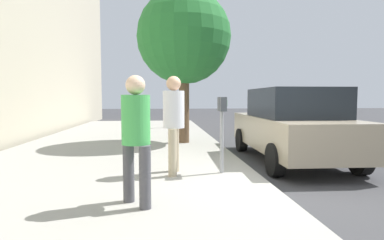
{
  "coord_description": "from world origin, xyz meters",
  "views": [
    {
      "loc": [
        -4.97,
        1.76,
        1.54
      ],
      "look_at": [
        1.11,
        1.17,
        1.1
      ],
      "focal_mm": 28.51,
      "sensor_mm": 36.0,
      "label": 1
    }
  ],
  "objects_px": {
    "pedestrian_at_meter": "(174,116)",
    "traffic_signal": "(189,77)",
    "street_tree": "(184,38)",
    "parked_sedan_near": "(291,125)",
    "parking_meter": "(222,118)",
    "pedestrian_bystander": "(136,130)"
  },
  "relations": [
    {
      "from": "street_tree",
      "to": "traffic_signal",
      "type": "height_order",
      "value": "street_tree"
    },
    {
      "from": "parked_sedan_near",
      "to": "parking_meter",
      "type": "bearing_deg",
      "value": 127.71
    },
    {
      "from": "parked_sedan_near",
      "to": "street_tree",
      "type": "xyz_separation_m",
      "value": [
        2.42,
        2.44,
        2.5
      ]
    },
    {
      "from": "pedestrian_at_meter",
      "to": "parked_sedan_near",
      "type": "bearing_deg",
      "value": 37.28
    },
    {
      "from": "pedestrian_at_meter",
      "to": "traffic_signal",
      "type": "relative_size",
      "value": 0.5
    },
    {
      "from": "parking_meter",
      "to": "pedestrian_at_meter",
      "type": "relative_size",
      "value": 0.79
    },
    {
      "from": "pedestrian_bystander",
      "to": "street_tree",
      "type": "distance_m",
      "value": 6.09
    },
    {
      "from": "traffic_signal",
      "to": "parking_meter",
      "type": "bearing_deg",
      "value": 178.71
    },
    {
      "from": "pedestrian_at_meter",
      "to": "pedestrian_bystander",
      "type": "distance_m",
      "value": 1.69
    },
    {
      "from": "parking_meter",
      "to": "traffic_signal",
      "type": "height_order",
      "value": "traffic_signal"
    },
    {
      "from": "street_tree",
      "to": "traffic_signal",
      "type": "xyz_separation_m",
      "value": [
        5.17,
        -0.63,
        -0.82
      ]
    },
    {
      "from": "parking_meter",
      "to": "street_tree",
      "type": "height_order",
      "value": "street_tree"
    },
    {
      "from": "parked_sedan_near",
      "to": "pedestrian_bystander",
      "type": "bearing_deg",
      "value": 132.34
    },
    {
      "from": "parking_meter",
      "to": "traffic_signal",
      "type": "bearing_deg",
      "value": -1.29
    },
    {
      "from": "parked_sedan_near",
      "to": "traffic_signal",
      "type": "xyz_separation_m",
      "value": [
        7.58,
        1.81,
        1.68
      ]
    },
    {
      "from": "parked_sedan_near",
      "to": "pedestrian_at_meter",
      "type": "bearing_deg",
      "value": 117.9
    },
    {
      "from": "street_tree",
      "to": "traffic_signal",
      "type": "relative_size",
      "value": 1.31
    },
    {
      "from": "pedestrian_bystander",
      "to": "traffic_signal",
      "type": "height_order",
      "value": "traffic_signal"
    },
    {
      "from": "traffic_signal",
      "to": "parked_sedan_near",
      "type": "bearing_deg",
      "value": -166.58
    },
    {
      "from": "pedestrian_bystander",
      "to": "parked_sedan_near",
      "type": "bearing_deg",
      "value": 2.74
    },
    {
      "from": "pedestrian_at_meter",
      "to": "traffic_signal",
      "type": "xyz_separation_m",
      "value": [
        9.12,
        -1.09,
        1.37
      ]
    },
    {
      "from": "pedestrian_at_meter",
      "to": "traffic_signal",
      "type": "distance_m",
      "value": 9.29
    }
  ]
}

